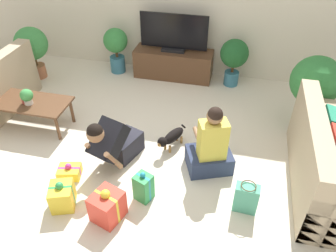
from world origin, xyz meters
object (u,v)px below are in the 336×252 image
(tv_console, at_px, (173,64))
(gift_bag_a, at_px, (246,198))
(potted_plant_corner_left, at_px, (32,46))
(dog, at_px, (171,137))
(gift_box_b, at_px, (62,196))
(gift_box_c, at_px, (144,187))
(sofa_right, at_px, (334,165))
(tv, at_px, (174,35))
(coffee_table, at_px, (30,104))
(gift_box_d, at_px, (70,172))
(tabletop_plant, at_px, (27,96))
(potted_plant_back_right, at_px, (234,57))
(person_sitting, at_px, (211,148))
(person_kneeling, at_px, (114,142))
(gift_box_a, at_px, (107,206))
(mug, at_px, (25,100))
(potted_plant_back_left, at_px, (116,46))
(potted_plant_corner_right, at_px, (316,83))

(tv_console, bearing_deg, gift_bag_a, -62.79)
(potted_plant_corner_left, height_order, dog, potted_plant_corner_left)
(gift_box_b, relative_size, gift_box_c, 0.90)
(sofa_right, height_order, tv, tv)
(dog, bearing_deg, coffee_table, -154.31)
(coffee_table, distance_m, tv, 2.51)
(coffee_table, distance_m, gift_box_d, 1.27)
(sofa_right, height_order, tabletop_plant, sofa_right)
(potted_plant_back_right, distance_m, person_sitting, 2.13)
(tv, bearing_deg, potted_plant_corner_left, -166.12)
(person_kneeling, xyz_separation_m, gift_box_a, (0.21, -0.80, -0.17))
(person_kneeling, distance_m, mug, 1.49)
(sofa_right, bearing_deg, potted_plant_back_left, 58.15)
(potted_plant_corner_right, distance_m, person_sitting, 1.81)
(coffee_table, distance_m, potted_plant_corner_left, 1.51)
(tv, xyz_separation_m, person_kneeling, (-0.21, -2.34, -0.44))
(person_kneeling, bearing_deg, person_sitting, 27.31)
(gift_box_c, bearing_deg, gift_box_a, -130.64)
(tv_console, distance_m, person_kneeling, 2.35)
(coffee_table, xyz_separation_m, gift_box_a, (1.61, -1.26, -0.20))
(mug, bearing_deg, tv_console, 49.72)
(sofa_right, relative_size, tv_console, 1.31)
(potted_plant_corner_right, relative_size, person_kneeling, 1.27)
(mug, bearing_deg, gift_box_d, -38.24)
(gift_box_b, height_order, gift_box_d, gift_box_b)
(gift_box_b, distance_m, gift_bag_a, 1.96)
(tv_console, xyz_separation_m, mug, (-1.63, -1.93, 0.21))
(gift_box_b, bearing_deg, potted_plant_corner_right, 39.52)
(person_sitting, height_order, gift_box_a, person_sitting)
(gift_box_a, bearing_deg, tv, 90.12)
(potted_plant_corner_left, xyz_separation_m, tabletop_plant, (0.75, -1.36, -0.05))
(sofa_right, xyz_separation_m, potted_plant_back_left, (-3.33, 2.07, 0.19))
(tv_console, bearing_deg, mug, -130.28)
(potted_plant_corner_left, distance_m, person_kneeling, 2.77)
(person_kneeling, bearing_deg, dog, 54.15)
(dog, bearing_deg, tv, 128.41)
(mug, bearing_deg, tabletop_plant, -7.96)
(tv_console, bearing_deg, person_sitting, -66.73)
(potted_plant_corner_right, bearing_deg, person_sitting, -133.63)
(coffee_table, xyz_separation_m, tv, (1.61, 1.88, 0.41))
(potted_plant_back_right, height_order, mug, potted_plant_back_right)
(potted_plant_corner_right, bearing_deg, person_kneeling, -148.48)
(potted_plant_corner_left, bearing_deg, gift_box_c, -40.35)
(gift_bag_a, bearing_deg, person_kneeling, 167.19)
(dog, distance_m, tabletop_plant, 2.01)
(tv_console, height_order, tabletop_plant, tabletop_plant)
(gift_box_d, bearing_deg, potted_plant_corner_left, 128.18)
(tv_console, distance_m, mug, 2.53)
(coffee_table, xyz_separation_m, gift_bag_a, (3.00, -0.82, -0.19))
(potted_plant_back_right, height_order, gift_box_d, potted_plant_back_right)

